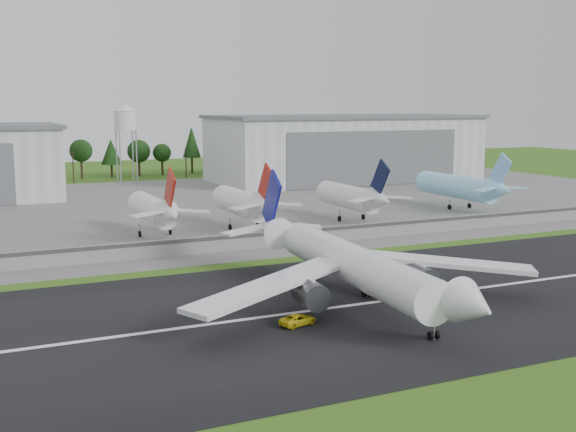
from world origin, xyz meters
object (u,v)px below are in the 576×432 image
main_airliner (356,274)px  parked_jet_navy (355,197)px  parked_jet_red_a (156,210)px  parked_jet_red_b (246,203)px  ground_vehicle (298,320)px  parked_jet_skyblue (463,187)px

main_airliner → parked_jet_navy: (38.64, 67.01, 1.39)m
parked_jet_red_a → parked_jet_red_b: parked_jet_red_b is taller
ground_vehicle → parked_jet_red_a: (-0.56, 71.90, 5.32)m
ground_vehicle → parked_jet_skyblue: 117.40m
main_airliner → ground_vehicle: size_ratio=10.87×
ground_vehicle → parked_jet_navy: bearing=-52.1°
ground_vehicle → parked_jet_navy: 87.98m
parked_jet_red_a → main_airliner: bearing=-79.6°
parked_jet_red_a → ground_vehicle: bearing=-89.6°
main_airliner → parked_jet_red_b: main_airliner is taller
parked_jet_red_a → parked_jet_red_b: 21.50m
parked_jet_red_a → parked_jet_skyblue: parked_jet_skyblue is taller
main_airliner → parked_jet_skyblue: 105.26m
main_airliner → parked_jet_navy: main_airliner is taller
parked_jet_red_b → parked_jet_navy: parked_jet_red_b is taller
ground_vehicle → parked_jet_skyblue: (88.48, 76.95, 5.64)m
main_airliner → parked_jet_skyblue: bearing=-132.7°
parked_jet_red_a → parked_jet_navy: (50.95, 0.01, 0.10)m
parked_jet_red_a → parked_jet_red_b: (21.50, 0.03, 0.20)m
main_airliner → parked_jet_skyblue: main_airliner is taller
main_airliner → ground_vehicle: 13.36m
main_airliner → ground_vehicle: main_airliner is taller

